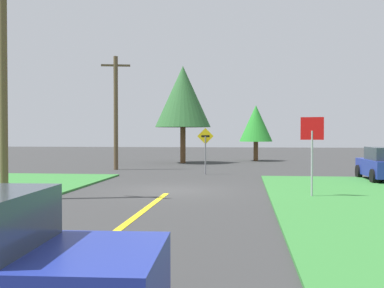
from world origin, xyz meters
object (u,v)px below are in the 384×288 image
object	(u,v)px
pine_tree_center	(183,97)
utility_pole_near	(3,68)
utility_pole_mid	(116,111)
stop_sign	(312,141)
direction_sign	(205,146)
oak_tree_left	(256,124)

from	to	relation	value
pine_tree_center	utility_pole_near	bearing A→B (deg)	-99.28
utility_pole_near	utility_pole_mid	distance (m)	13.29
stop_sign	pine_tree_center	size ratio (longest dim) A/B	0.38
direction_sign	stop_sign	bearing A→B (deg)	-63.47
stop_sign	pine_tree_center	bearing A→B (deg)	-57.18
direction_sign	oak_tree_left	size ratio (longest dim) A/B	0.55
utility_pole_mid	direction_sign	distance (m)	6.76
stop_sign	utility_pole_mid	world-z (taller)	utility_pole_mid
direction_sign	pine_tree_center	world-z (taller)	pine_tree_center
utility_pole_mid	pine_tree_center	bearing A→B (deg)	65.77
direction_sign	utility_pole_mid	bearing A→B (deg)	155.30
utility_pole_near	pine_tree_center	bearing A→B (deg)	80.72
utility_pole_near	direction_sign	distance (m)	12.47
stop_sign	utility_pole_near	distance (m)	10.84
oak_tree_left	pine_tree_center	size ratio (longest dim) A/B	0.62
stop_sign	utility_pole_mid	bearing A→B (deg)	-36.24
utility_pole_near	oak_tree_left	distance (m)	25.55
pine_tree_center	oak_tree_left	bearing A→B (deg)	30.92
utility_pole_near	pine_tree_center	world-z (taller)	utility_pole_near
utility_pole_mid	pine_tree_center	distance (m)	8.04
stop_sign	oak_tree_left	bearing A→B (deg)	-74.08
direction_sign	oak_tree_left	xyz separation A→B (m)	(3.07, 13.30, 1.51)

